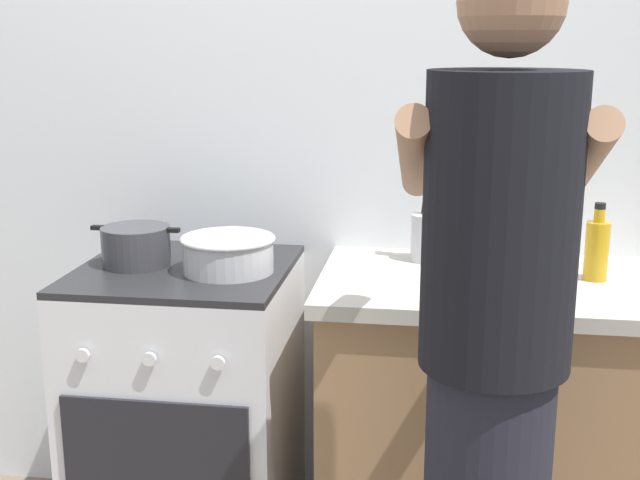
% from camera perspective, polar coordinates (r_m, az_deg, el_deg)
% --- Properties ---
extents(back_wall, '(3.20, 0.10, 2.50)m').
position_cam_1_polar(back_wall, '(2.56, 4.59, 7.33)').
color(back_wall, silver).
rests_on(back_wall, ground).
extents(countertop, '(1.00, 0.60, 0.90)m').
position_cam_1_polar(countertop, '(2.45, 12.06, -12.79)').
color(countertop, '#99724C').
rests_on(countertop, ground).
extents(stove_range, '(0.60, 0.62, 0.90)m').
position_cam_1_polar(stove_range, '(2.54, -9.05, -11.66)').
color(stove_range, silver).
rests_on(stove_range, ground).
extents(pot, '(0.26, 0.20, 0.11)m').
position_cam_1_polar(pot, '(2.42, -12.67, -0.40)').
color(pot, '#38383D').
rests_on(pot, stove_range).
extents(mixing_bowl, '(0.27, 0.27, 0.10)m').
position_cam_1_polar(mixing_bowl, '(2.31, -6.41, -0.86)').
color(mixing_bowl, '#B7B7BC').
rests_on(mixing_bowl, stove_range).
extents(utensil_crock, '(0.10, 0.10, 0.32)m').
position_cam_1_polar(utensil_crock, '(2.42, 7.52, 0.93)').
color(utensil_crock, silver).
rests_on(utensil_crock, countertop).
extents(oil_bottle, '(0.06, 0.06, 0.21)m').
position_cam_1_polar(oil_bottle, '(2.33, 18.69, -0.58)').
color(oil_bottle, gold).
rests_on(oil_bottle, countertop).
extents(person, '(0.41, 0.50, 1.70)m').
position_cam_1_polar(person, '(1.72, 11.85, -9.61)').
color(person, black).
rests_on(person, ground).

